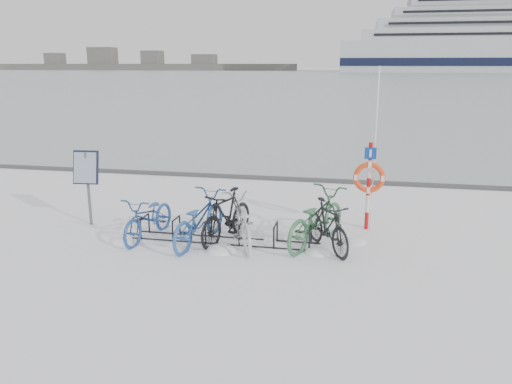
% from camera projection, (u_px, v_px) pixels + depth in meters
% --- Properties ---
extents(ground, '(900.00, 900.00, 0.00)m').
position_uv_depth(ground, '(225.00, 241.00, 10.56)').
color(ground, white).
rests_on(ground, ground).
extents(ice_sheet, '(400.00, 298.00, 0.02)m').
position_uv_depth(ice_sheet, '(350.00, 75.00, 157.72)').
color(ice_sheet, '#A1AFB6').
rests_on(ice_sheet, ground).
extents(quay_edge, '(400.00, 0.25, 0.10)m').
position_uv_depth(quay_edge, '(271.00, 178.00, 16.15)').
color(quay_edge, '#3F3F42').
rests_on(quay_edge, ground).
extents(bike_rack, '(4.00, 0.48, 0.46)m').
position_uv_depth(bike_rack, '(225.00, 233.00, 10.52)').
color(bike_rack, black).
rests_on(bike_rack, ground).
extents(info_board, '(0.60, 0.27, 1.75)m').
position_uv_depth(info_board, '(86.00, 172.00, 11.35)').
color(info_board, '#595B5E').
rests_on(info_board, ground).
extents(lifebuoy_station, '(0.69, 0.21, 3.61)m').
position_uv_depth(lifebuoy_station, '(369.00, 178.00, 11.01)').
color(lifebuoy_station, '#B70E0F').
rests_on(lifebuoy_station, ground).
extents(shoreline, '(180.00, 12.00, 9.50)m').
position_uv_depth(shoreline, '(133.00, 65.00, 279.90)').
color(shoreline, '#4B4B4B').
rests_on(shoreline, ground).
extents(bike_0, '(0.91, 1.97, 0.99)m').
position_uv_depth(bike_0, '(149.00, 216.00, 10.68)').
color(bike_0, '#21468D').
rests_on(bike_0, ground).
extents(bike_1, '(1.10, 2.20, 1.10)m').
position_uv_depth(bike_1, '(199.00, 217.00, 10.36)').
color(bike_1, '#28569A').
rests_on(bike_1, ground).
extents(bike_2, '(1.10, 1.95, 1.13)m').
position_uv_depth(bike_2, '(227.00, 215.00, 10.51)').
color(bike_2, black).
rests_on(bike_2, ground).
extents(bike_3, '(1.40, 2.12, 1.05)m').
position_uv_depth(bike_3, '(241.00, 220.00, 10.29)').
color(bike_3, silver).
rests_on(bike_3, ground).
extents(bike_4, '(1.62, 2.37, 1.18)m').
position_uv_depth(bike_4, '(316.00, 217.00, 10.30)').
color(bike_4, '#396E48').
rests_on(bike_4, ground).
extents(bike_5, '(1.32, 1.74, 1.04)m').
position_uv_depth(bike_5, '(327.00, 224.00, 10.01)').
color(bike_5, black).
rests_on(bike_5, ground).
extents(snow_drifts, '(5.47, 1.54, 0.21)m').
position_uv_depth(snow_drifts, '(241.00, 244.00, 10.43)').
color(snow_drifts, white).
rests_on(snow_drifts, ground).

